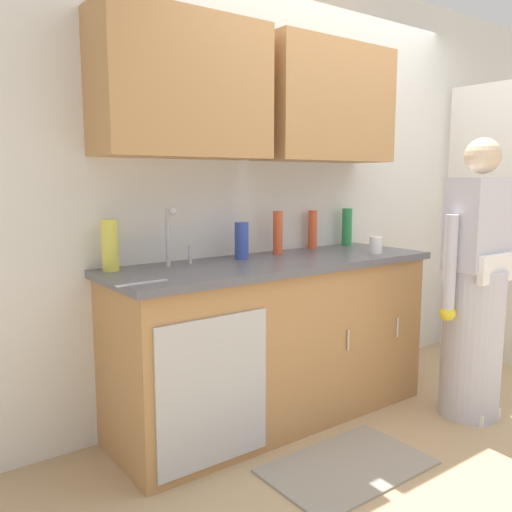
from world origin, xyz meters
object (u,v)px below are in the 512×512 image
at_px(person_at_sink, 474,301).
at_px(bottle_cleaner_spray, 278,233).
at_px(sink, 188,272).
at_px(bottle_water_tall, 242,241).
at_px(bottle_water_short, 347,227).
at_px(knife_on_counter, 142,283).
at_px(cup_by_sink, 376,245).
at_px(bottle_soap, 110,245).
at_px(bottle_dish_liquid, 313,230).

distance_m(person_at_sink, bottle_cleaner_spray, 1.21).
relative_size(sink, bottle_cleaner_spray, 1.91).
height_order(bottle_water_tall, bottle_cleaner_spray, bottle_cleaner_spray).
relative_size(bottle_water_short, knife_on_counter, 1.05).
distance_m(cup_by_sink, knife_on_counter, 1.56).
bearing_deg(bottle_soap, cup_by_sink, -12.96).
relative_size(bottle_water_short, bottle_cleaner_spray, 0.97).
bearing_deg(bottle_cleaner_spray, bottle_water_short, 4.36).
relative_size(bottle_water_tall, bottle_soap, 0.82).
bearing_deg(bottle_dish_liquid, sink, -167.66).
relative_size(bottle_soap, cup_by_sink, 2.49).
bearing_deg(sink, bottle_soap, 150.64).
xyz_separation_m(sink, bottle_water_short, (1.36, 0.21, 0.14)).
bearing_deg(cup_by_sink, person_at_sink, -58.63).
bearing_deg(bottle_soap, bottle_dish_liquid, 1.80).
bearing_deg(knife_on_counter, bottle_water_tall, 21.29).
xyz_separation_m(cup_by_sink, knife_on_counter, (-1.56, -0.04, -0.05)).
height_order(person_at_sink, bottle_water_short, person_at_sink).
distance_m(bottle_water_tall, bottle_water_short, 0.94).
bearing_deg(bottle_water_tall, knife_on_counter, -156.04).
distance_m(bottle_soap, bottle_cleaner_spray, 1.04).
distance_m(bottle_water_tall, bottle_dish_liquid, 0.64).
bearing_deg(sink, bottle_water_tall, 17.74).
relative_size(sink, knife_on_counter, 2.08).
bearing_deg(cup_by_sink, bottle_water_short, 69.49).
bearing_deg(knife_on_counter, person_at_sink, -16.42).
bearing_deg(bottle_water_short, sink, -170.99).
height_order(bottle_soap, bottle_dish_liquid, bottle_soap).
bearing_deg(sink, bottle_dish_liquid, 12.34).
relative_size(bottle_water_short, cup_by_sink, 2.46).
distance_m(bottle_water_tall, bottle_soap, 0.76).
bearing_deg(bottle_cleaner_spray, knife_on_counter, -160.61).
bearing_deg(bottle_dish_liquid, knife_on_counter, -162.67).
xyz_separation_m(bottle_water_tall, bottle_water_short, (0.93, 0.08, 0.02)).
bearing_deg(knife_on_counter, bottle_cleaner_spray, 16.73).
bearing_deg(sink, person_at_sink, -23.60).
height_order(bottle_water_tall, bottle_dish_liquid, bottle_dish_liquid).
relative_size(sink, bottle_dish_liquid, 2.00).
distance_m(bottle_water_tall, knife_on_counter, 0.85).
bearing_deg(bottle_soap, bottle_water_short, 0.95).
bearing_deg(bottle_water_short, bottle_water_tall, -175.12).
xyz_separation_m(bottle_dish_liquid, cup_by_sink, (0.16, -0.40, -0.07)).
xyz_separation_m(sink, bottle_water_tall, (0.42, 0.14, 0.12)).
height_order(person_at_sink, bottle_water_tall, person_at_sink).
relative_size(bottle_water_tall, bottle_cleaner_spray, 0.80).
bearing_deg(person_at_sink, bottle_soap, 155.32).
height_order(bottle_water_short, bottle_cleaner_spray, bottle_cleaner_spray).
height_order(bottle_dish_liquid, knife_on_counter, bottle_dish_liquid).
height_order(sink, cup_by_sink, sink).
relative_size(person_at_sink, cup_by_sink, 15.77).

